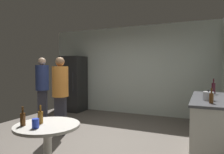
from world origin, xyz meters
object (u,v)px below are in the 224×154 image
Objects in this scene: beer_bottle_on_counter at (211,98)px; foreground_table at (47,133)px; plastic_cup_blue at (36,123)px; person_in_orange_shirt at (60,89)px; kettle at (209,96)px; beer_bottle_brown at (23,119)px; person_in_navy_shirt at (42,84)px; refrigerator at (74,84)px; wine_bottle_on_counter at (213,88)px; beer_bottle_amber at (40,117)px.

beer_bottle_on_counter is 0.29× the size of foreground_table.
plastic_cup_blue is 0.07× the size of person_in_orange_shirt.
beer_bottle_on_counter is (0.03, -0.30, 0.01)m from kettle.
person_in_navy_shirt reaches higher than beer_bottle_brown.
kettle reaches higher than beer_bottle_brown.
wine_bottle_on_counter is (4.12, -0.98, 0.12)m from refrigerator.
beer_bottle_brown is (1.93, -3.87, -0.08)m from refrigerator.
foreground_table is at bearing -125.63° from wine_bottle_on_counter.
beer_bottle_brown reaches higher than plastic_cup_blue.
beer_bottle_brown is (-0.13, -0.16, 0.00)m from beer_bottle_amber.
kettle is 1.06× the size of beer_bottle_brown.
refrigerator is 4.44m from plastic_cup_blue.
wine_bottle_on_counter is 3.19m from person_in_orange_shirt.
person_in_navy_shirt is at bearing 131.37° from plastic_cup_blue.
kettle is 0.15× the size of person_in_orange_shirt.
refrigerator is 5.81× the size of wine_bottle_on_counter.
wine_bottle_on_counter is 1.35× the size of beer_bottle_amber.
refrigerator reaches higher than foreground_table.
person_in_navy_shirt is at bearing 172.75° from kettle.
foreground_table is at bearing -59.69° from refrigerator.
beer_bottle_on_counter reaches higher than beer_bottle_brown.
person_in_orange_shirt is (-1.01, 1.75, 0.18)m from plastic_cup_blue.
foreground_table is at bearing 35.21° from beer_bottle_brown.
kettle is at bearing 45.94° from plastic_cup_blue.
person_in_orange_shirt reaches higher than kettle.
refrigerator is 1.06× the size of person_in_navy_shirt.
wine_bottle_on_counter is 1.35× the size of beer_bottle_brown.
person_in_navy_shirt is (-1.12, 0.67, 0.03)m from person_in_orange_shirt.
wine_bottle_on_counter reaches higher than beer_bottle_brown.
refrigerator is 1.09× the size of person_in_orange_shirt.
person_in_navy_shirt reaches higher than foreground_table.
person_in_orange_shirt is at bearing -176.66° from kettle.
refrigerator reaches higher than plastic_cup_blue.
wine_bottle_on_counter is 0.18× the size of person_in_navy_shirt.
beer_bottle_amber and beer_bottle_brown have the same top height.
beer_bottle_amber is at bearing -127.01° from wine_bottle_on_counter.
kettle reaches higher than foreground_table.
beer_bottle_on_counter is 2.45m from beer_bottle_amber.
beer_bottle_brown is at bearing -127.10° from wine_bottle_on_counter.
refrigerator is at bearing -173.00° from person_in_orange_shirt.
wine_bottle_on_counter is at bearing 54.37° from foreground_table.
beer_bottle_on_counter reaches higher than beer_bottle_amber.
beer_bottle_amber is 0.14× the size of person_in_navy_shirt.
kettle is at bearing 72.28° from person_in_orange_shirt.
person_in_navy_shirt is (0.02, -1.46, 0.09)m from refrigerator.
foreground_table is 0.47× the size of person_in_navy_shirt.
refrigerator is 2.42m from person_in_orange_shirt.
beer_bottle_on_counter is 2.09× the size of plastic_cup_blue.
wine_bottle_on_counter reaches higher than plastic_cup_blue.
kettle is 2.81m from beer_bottle_brown.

